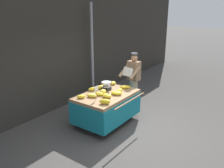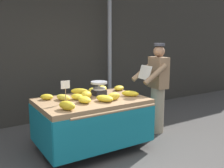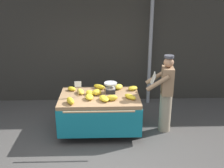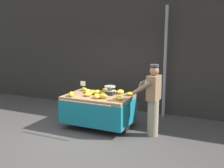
{
  "view_description": "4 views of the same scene",
  "coord_description": "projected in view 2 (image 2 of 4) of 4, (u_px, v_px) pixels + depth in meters",
  "views": [
    {
      "loc": [
        -4.66,
        -2.59,
        3.11
      ],
      "look_at": [
        0.47,
        1.12,
        1.01
      ],
      "focal_mm": 38.87,
      "sensor_mm": 36.0,
      "label": 1
    },
    {
      "loc": [
        -1.71,
        -2.49,
        1.82
      ],
      "look_at": [
        0.54,
        1.11,
        1.04
      ],
      "focal_mm": 40.93,
      "sensor_mm": 36.0,
      "label": 2
    },
    {
      "loc": [
        0.2,
        -4.3,
        3.03
      ],
      "look_at": [
        0.37,
        0.89,
        1.17
      ],
      "focal_mm": 43.62,
      "sensor_mm": 36.0,
      "label": 3
    },
    {
      "loc": [
        3.14,
        -4.8,
        2.44
      ],
      "look_at": [
        0.48,
        1.06,
        1.17
      ],
      "focal_mm": 42.45,
      "sensor_mm": 36.0,
      "label": 4
    }
  ],
  "objects": [
    {
      "name": "back_wall",
      "position": [
        44.0,
        30.0,
        5.44
      ],
      "size": [
        16.0,
        0.24,
        3.94
      ],
      "primitive_type": "cube",
      "color": "#2D2B26",
      "rests_on": "ground"
    },
    {
      "name": "street_pole",
      "position": [
        110.0,
        48.0,
        5.94
      ],
      "size": [
        0.09,
        0.09,
        3.17
      ],
      "primitive_type": "cylinder",
      "color": "gray",
      "rests_on": "ground"
    },
    {
      "name": "banana_cart",
      "position": [
        92.0,
        112.0,
        4.11
      ],
      "size": [
        1.71,
        1.32,
        0.85
      ],
      "color": "#93704C",
      "rests_on": "ground"
    },
    {
      "name": "weighing_scale",
      "position": [
        99.0,
        88.0,
        4.33
      ],
      "size": [
        0.28,
        0.28,
        0.24
      ],
      "color": "black",
      "rests_on": "banana_cart"
    },
    {
      "name": "price_sign",
      "position": [
        65.0,
        87.0,
        3.78
      ],
      "size": [
        0.14,
        0.01,
        0.34
      ],
      "color": "#997A51",
      "rests_on": "banana_cart"
    },
    {
      "name": "banana_bunch_0",
      "position": [
        79.0,
        91.0,
        4.42
      ],
      "size": [
        0.31,
        0.26,
        0.1
      ],
      "primitive_type": "ellipsoid",
      "rotation": [
        0.0,
        0.0,
        0.97
      ],
      "color": "gold",
      "rests_on": "banana_cart"
    },
    {
      "name": "banana_bunch_1",
      "position": [
        130.0,
        94.0,
        4.25
      ],
      "size": [
        0.29,
        0.3,
        0.09
      ],
      "primitive_type": "ellipsoid",
      "rotation": [
        0.0,
        0.0,
        0.7
      ],
      "color": "gold",
      "rests_on": "banana_cart"
    },
    {
      "name": "banana_bunch_2",
      "position": [
        113.0,
        96.0,
        3.98
      ],
      "size": [
        0.25,
        0.13,
        0.12
      ],
      "primitive_type": "ellipsoid",
      "rotation": [
        0.0,
        0.0,
        1.63
      ],
      "color": "gold",
      "rests_on": "banana_cart"
    },
    {
      "name": "banana_bunch_3",
      "position": [
        94.0,
        90.0,
        4.5
      ],
      "size": [
        0.24,
        0.26,
        0.09
      ],
      "primitive_type": "ellipsoid",
      "rotation": [
        0.0,
        0.0,
        0.49
      ],
      "color": "yellow",
      "rests_on": "banana_cart"
    },
    {
      "name": "banana_bunch_4",
      "position": [
        105.0,
        98.0,
        3.9
      ],
      "size": [
        0.27,
        0.34,
        0.1
      ],
      "primitive_type": "ellipsoid",
      "rotation": [
        0.0,
        0.0,
        0.4
      ],
      "color": "yellow",
      "rests_on": "banana_cart"
    },
    {
      "name": "banana_bunch_5",
      "position": [
        47.0,
        97.0,
        4.01
      ],
      "size": [
        0.24,
        0.22,
        0.09
      ],
      "primitive_type": "ellipsoid",
      "rotation": [
        0.0,
        0.0,
        0.93
      ],
      "color": "gold",
      "rests_on": "banana_cart"
    },
    {
      "name": "banana_bunch_6",
      "position": [
        67.0,
        106.0,
        3.44
      ],
      "size": [
        0.23,
        0.29,
        0.12
      ],
      "primitive_type": "ellipsoid",
      "rotation": [
        0.0,
        0.0,
        0.47
      ],
      "color": "gold",
      "rests_on": "banana_cart"
    },
    {
      "name": "banana_bunch_7",
      "position": [
        77.0,
        97.0,
        4.02
      ],
      "size": [
        0.23,
        0.26,
        0.09
      ],
      "primitive_type": "ellipsoid",
      "rotation": [
        0.0,
        0.0,
        0.53
      ],
      "color": "yellow",
      "rests_on": "banana_cart"
    },
    {
      "name": "banana_bunch_8",
      "position": [
        63.0,
        97.0,
        3.98
      ],
      "size": [
        0.22,
        0.31,
        0.09
      ],
      "primitive_type": "ellipsoid",
      "rotation": [
        0.0,
        0.0,
        0.35
      ],
      "color": "yellow",
      "rests_on": "banana_cart"
    },
    {
      "name": "banana_bunch_9",
      "position": [
        119.0,
        88.0,
        4.72
      ],
      "size": [
        0.27,
        0.24,
        0.09
      ],
      "primitive_type": "ellipsoid",
      "rotation": [
        0.0,
        0.0,
        2.02
      ],
      "color": "gold",
      "rests_on": "banana_cart"
    },
    {
      "name": "banana_bunch_10",
      "position": [
        86.0,
        95.0,
        4.08
      ],
      "size": [
        0.27,
        0.26,
        0.12
      ],
      "primitive_type": "ellipsoid",
      "rotation": [
        0.0,
        0.0,
        2.22
      ],
      "color": "gold",
      "rests_on": "banana_cart"
    },
    {
      "name": "banana_bunch_11",
      "position": [
        102.0,
        89.0,
        4.62
      ],
      "size": [
        0.25,
        0.27,
        0.11
      ],
      "primitive_type": "ellipsoid",
      "rotation": [
        0.0,
        0.0,
        2.63
      ],
      "color": "yellow",
      "rests_on": "banana_cart"
    },
    {
      "name": "banana_bunch_12",
      "position": [
        84.0,
        100.0,
        3.81
      ],
      "size": [
        0.2,
        0.27,
        0.1
      ],
      "primitive_type": "ellipsoid",
      "rotation": [
        0.0,
        0.0,
        0.14
      ],
      "color": "yellow",
      "rests_on": "banana_cart"
    },
    {
      "name": "vendor_person",
      "position": [
        157.0,
        88.0,
        4.83
      ],
      "size": [
        0.61,
        0.56,
        1.71
      ],
      "color": "gray",
      "rests_on": "ground"
    }
  ]
}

